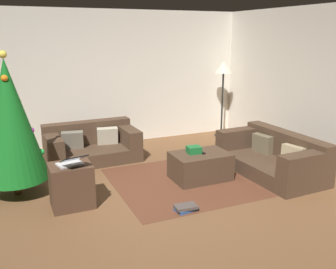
{
  "coord_description": "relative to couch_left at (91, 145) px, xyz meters",
  "views": [
    {
      "loc": [
        -1.57,
        -4.03,
        2.15
      ],
      "look_at": [
        0.52,
        0.69,
        0.75
      ],
      "focal_mm": 39.89,
      "sensor_mm": 36.0,
      "label": 1
    }
  ],
  "objects": [
    {
      "name": "christmas_tree",
      "position": [
        -1.26,
        -1.05,
        0.78
      ],
      "size": [
        0.88,
        0.88,
        1.95
      ],
      "color": "brown",
      "rests_on": "ground_plane"
    },
    {
      "name": "gift_box",
      "position": [
        1.23,
        -1.53,
        0.2
      ],
      "size": [
        0.21,
        0.19,
        0.11
      ],
      "primitive_type": "cube",
      "rotation": [
        0.0,
        0.0,
        -0.08
      ],
      "color": "#19662D",
      "rests_on": "ottoman"
    },
    {
      "name": "area_rug",
      "position": [
        1.31,
        -1.58,
        -0.26
      ],
      "size": [
        2.6,
        2.0,
        0.01
      ],
      "primitive_type": "cube",
      "color": "brown",
      "rests_on": "ground_plane"
    },
    {
      "name": "rear_partition",
      "position": [
        0.27,
        0.91,
        1.04
      ],
      "size": [
        6.4,
        0.12,
        2.6
      ],
      "primitive_type": "cube",
      "color": "silver",
      "rests_on": "ground_plane"
    },
    {
      "name": "book_stack",
      "position": [
        0.64,
        -2.45,
        -0.22
      ],
      "size": [
        0.3,
        0.22,
        0.08
      ],
      "color": "#2D5193",
      "rests_on": "ground_plane"
    },
    {
      "name": "couch_left",
      "position": [
        0.0,
        0.0,
        0.0
      ],
      "size": [
        1.58,
        0.92,
        0.64
      ],
      "rotation": [
        0.0,
        0.0,
        3.17
      ],
      "color": "#473323",
      "rests_on": "ground_plane"
    },
    {
      "name": "ground_plane",
      "position": [
        0.27,
        -2.23,
        -0.26
      ],
      "size": [
        6.4,
        6.4,
        0.0
      ],
      "primitive_type": "plane",
      "color": "brown"
    },
    {
      "name": "corner_lamp",
      "position": [
        2.93,
        0.44,
        1.1
      ],
      "size": [
        0.36,
        0.36,
        1.6
      ],
      "color": "black",
      "rests_on": "ground_plane"
    },
    {
      "name": "laptop",
      "position": [
        -0.63,
        -1.79,
        0.36
      ],
      "size": [
        0.37,
        0.43,
        0.18
      ],
      "color": "silver",
      "rests_on": "side_table"
    },
    {
      "name": "side_table",
      "position": [
        -0.64,
        -1.73,
        0.02
      ],
      "size": [
        0.52,
        0.44,
        0.56
      ],
      "primitive_type": "cube",
      "color": "#4C3323",
      "rests_on": "ground_plane"
    },
    {
      "name": "tv_remote",
      "position": [
        1.32,
        -1.57,
        0.16
      ],
      "size": [
        0.09,
        0.17,
        0.02
      ],
      "primitive_type": "cube",
      "rotation": [
        0.0,
        0.0,
        0.24
      ],
      "color": "black",
      "rests_on": "ottoman"
    },
    {
      "name": "ottoman",
      "position": [
        1.31,
        -1.58,
        -0.06
      ],
      "size": [
        0.86,
        0.59,
        0.41
      ],
      "primitive_type": "cube",
      "color": "#473323",
      "rests_on": "ground_plane"
    },
    {
      "name": "couch_right",
      "position": [
        2.51,
        -1.82,
        -0.0
      ],
      "size": [
        0.96,
        1.78,
        0.64
      ],
      "rotation": [
        0.0,
        0.0,
        1.6
      ],
      "color": "#473323",
      "rests_on": "ground_plane"
    }
  ]
}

